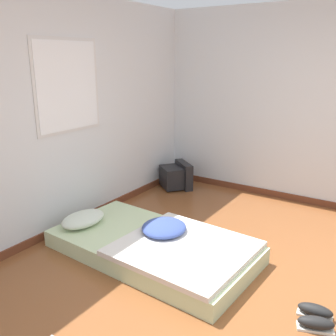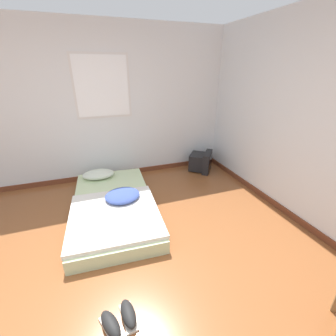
{
  "view_description": "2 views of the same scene",
  "coord_description": "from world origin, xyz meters",
  "views": [
    {
      "loc": [
        -2.53,
        -0.61,
        1.93
      ],
      "look_at": [
        1.28,
        1.88,
        0.57
      ],
      "focal_mm": 40.0,
      "sensor_mm": 36.0,
      "label": 1
    },
    {
      "loc": [
        0.04,
        -1.46,
        1.89
      ],
      "look_at": [
        1.17,
        1.7,
        0.41
      ],
      "focal_mm": 24.0,
      "sensor_mm": 36.0,
      "label": 2
    }
  ],
  "objects": [
    {
      "name": "ground_plane",
      "position": [
        0.0,
        0.0,
        0.0
      ],
      "size": [
        20.0,
        20.0,
        0.0
      ],
      "primitive_type": "plane",
      "color": "brown"
    },
    {
      "name": "wall_back",
      "position": [
        0.0,
        2.59,
        1.29
      ],
      "size": [
        7.43,
        0.08,
        2.6
      ],
      "color": "silver",
      "rests_on": "ground_plane"
    },
    {
      "name": "mattress_bed",
      "position": [
        0.22,
        1.37,
        0.12
      ],
      "size": [
        1.21,
        2.11,
        0.32
      ],
      "color": "beige",
      "rests_on": "ground_plane"
    },
    {
      "name": "crt_tv",
      "position": [
        2.07,
        2.24,
        0.18
      ],
      "size": [
        0.58,
        0.59,
        0.39
      ],
      "color": "black",
      "rests_on": "ground_plane"
    },
    {
      "name": "sneaker_pair",
      "position": [
        0.06,
        -0.24,
        0.05
      ],
      "size": [
        0.31,
        0.31,
        0.1
      ],
      "color": "silver",
      "rests_on": "ground_plane"
    }
  ]
}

